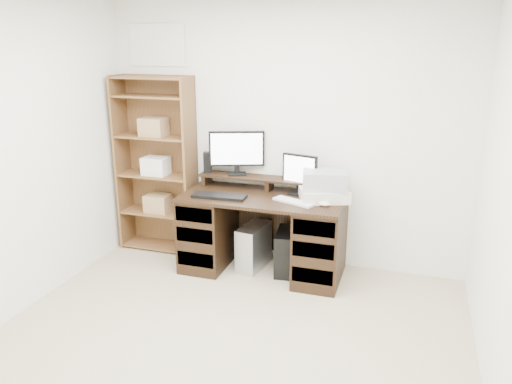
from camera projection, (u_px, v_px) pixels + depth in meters
The scene contains 14 objects.
room at pixel (197, 196), 2.93m from camera, with size 3.54×4.04×2.54m.
desk at pixel (263, 232), 4.70m from camera, with size 1.50×0.70×0.75m.
riser_shelf at pixel (269, 180), 4.76m from camera, with size 1.40×0.22×0.12m.
monitor_wide at pixel (237, 150), 4.81m from camera, with size 0.51×0.22×0.42m.
monitor_small at pixel (300, 173), 4.60m from camera, with size 0.34×0.16×0.38m.
speaker at pixel (208, 162), 4.93m from camera, with size 0.08×0.08×0.20m, color black.
keyboard_black at pixel (219, 196), 4.55m from camera, with size 0.49×0.16×0.03m, color black.
keyboard_white at pixel (294, 202), 4.41m from camera, with size 0.39×0.12×0.02m, color silver.
mouse at pixel (324, 204), 4.31m from camera, with size 0.10×0.07×0.04m, color white.
printer at pixel (324, 195), 4.46m from camera, with size 0.42×0.31×0.10m, color beige.
basket at pixel (325, 180), 4.42m from camera, with size 0.39×0.28×0.17m, color #979CA1.
tower_silver at pixel (254, 246), 4.82m from camera, with size 0.19×0.43×0.43m, color #B0B2B7.
tower_black at pixel (286, 251), 4.74m from camera, with size 0.22×0.43×0.41m.
bookshelf at pixel (157, 164), 5.10m from camera, with size 0.80×0.30×1.80m.
Camera 1 is at (1.19, -2.55, 2.13)m, focal length 35.00 mm.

